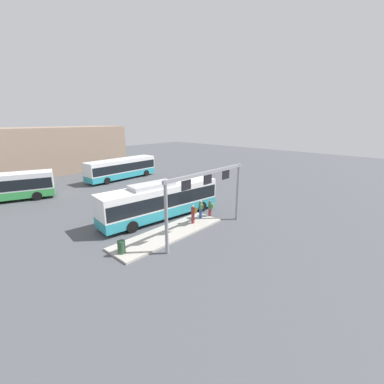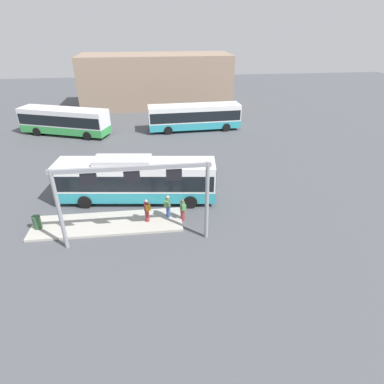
{
  "view_description": "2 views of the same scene",
  "coord_description": "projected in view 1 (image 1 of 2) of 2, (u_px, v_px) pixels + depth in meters",
  "views": [
    {
      "loc": [
        -14.68,
        -17.47,
        8.95
      ],
      "look_at": [
        3.8,
        -0.39,
        1.79
      ],
      "focal_mm": 24.07,
      "sensor_mm": 36.0,
      "label": 1
    },
    {
      "loc": [
        1.59,
        -21.79,
        12.32
      ],
      "look_at": [
        3.98,
        -1.84,
        1.39
      ],
      "focal_mm": 30.0,
      "sensor_mm": 36.0,
      "label": 2
    }
  ],
  "objects": [
    {
      "name": "platform_sign_gantry",
      "position": [
        208.0,
        189.0,
        19.81
      ],
      "size": [
        8.98,
        0.24,
        5.2
      ],
      "color": "gray",
      "rests_on": "ground"
    },
    {
      "name": "ground_plane",
      "position": [
        162.0,
        218.0,
        24.22
      ],
      "size": [
        120.0,
        120.0,
        0.0
      ],
      "primitive_type": "plane",
      "color": "#4C4F54"
    },
    {
      "name": "platform_curb",
      "position": [
        169.0,
        233.0,
        20.75
      ],
      "size": [
        10.0,
        2.8,
        0.16
      ],
      "primitive_type": "cube",
      "color": "#B2ADA3",
      "rests_on": "ground"
    },
    {
      "name": "person_boarding",
      "position": [
        201.0,
        209.0,
        23.53
      ],
      "size": [
        0.53,
        0.61,
        1.67
      ],
      "rotation": [
        0.0,
        0.0,
        1.04
      ],
      "color": "#334C8C",
      "rests_on": "platform_curb"
    },
    {
      "name": "trash_bin",
      "position": [
        121.0,
        247.0,
        17.4
      ],
      "size": [
        0.52,
        0.52,
        0.9
      ],
      "primitive_type": "cylinder",
      "color": "#2D5133",
      "rests_on": "platform_curb"
    },
    {
      "name": "person_waiting_mid",
      "position": [
        193.0,
        214.0,
        22.29
      ],
      "size": [
        0.52,
        0.6,
        1.67
      ],
      "rotation": [
        0.0,
        0.0,
        2.05
      ],
      "color": "maroon",
      "rests_on": "platform_curb"
    },
    {
      "name": "bus_background_right",
      "position": [
        0.0,
        186.0,
        28.45
      ],
      "size": [
        10.8,
        6.03,
        3.1
      ],
      "rotation": [
        0.0,
        0.0,
        -0.36
      ],
      "color": "green",
      "rests_on": "ground"
    },
    {
      "name": "person_waiting_near",
      "position": [
        210.0,
        208.0,
        24.06
      ],
      "size": [
        0.44,
        0.59,
        1.67
      ],
      "rotation": [
        0.0,
        0.0,
        1.85
      ],
      "color": "maroon",
      "rests_on": "ground"
    },
    {
      "name": "station_building",
      "position": [
        57.0,
        150.0,
        44.45
      ],
      "size": [
        22.47,
        8.0,
        7.63
      ],
      "primitive_type": "cube",
      "color": "gray",
      "rests_on": "ground"
    },
    {
      "name": "bus_background_left",
      "position": [
        121.0,
        168.0,
        39.34
      ],
      "size": [
        11.28,
        3.11,
        3.1
      ],
      "rotation": [
        0.0,
        0.0,
        0.05
      ],
      "color": "teal",
      "rests_on": "ground"
    },
    {
      "name": "bus_main",
      "position": [
        161.0,
        199.0,
        23.72
      ],
      "size": [
        11.94,
        3.9,
        3.46
      ],
      "rotation": [
        0.0,
        0.0,
        -0.12
      ],
      "color": "teal",
      "rests_on": "ground"
    }
  ]
}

